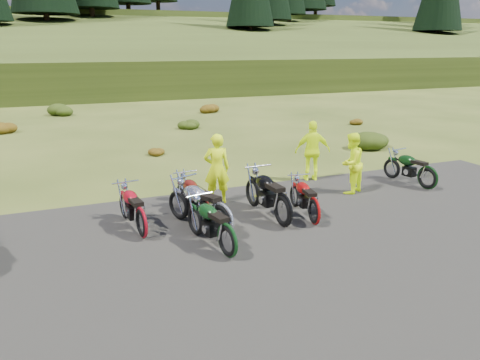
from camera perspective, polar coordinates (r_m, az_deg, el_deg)
name	(u,v)px	position (r m, az deg, el deg)	size (l,w,h in m)	color
ground	(264,242)	(10.39, 2.96, -7.55)	(300.00, 300.00, 0.00)	#364617
gravel_pad	(311,283)	(8.81, 8.64, -12.33)	(20.00, 12.00, 0.04)	black
hill_slope	(82,82)	(58.87, -18.70, 11.29)	(300.00, 46.00, 3.00)	#323E14
hill_plateau	(61,63)	(118.72, -20.96, 13.14)	(300.00, 90.00, 9.17)	#323E14
shrub_2	(3,126)	(25.55, -26.97, 5.89)	(1.30, 1.30, 0.77)	#64380C
shrub_3	(61,108)	(30.71, -20.93, 8.18)	(1.56, 1.56, 0.92)	#22370D
shrub_4	(154,150)	(18.58, -10.38, 3.65)	(0.77, 0.77, 0.45)	#64380C
shrub_5	(188,123)	(24.31, -6.37, 6.92)	(1.03, 1.03, 0.61)	#22370D
shrub_6	(208,107)	(30.17, -3.88, 8.92)	(1.30, 1.30, 0.77)	#64380C
shrub_7	(372,137)	(20.34, 15.76, 5.05)	(1.56, 1.56, 0.92)	#22370D
shrub_8	(354,120)	(26.27, 13.68, 7.08)	(0.77, 0.77, 0.45)	#64380C
motorcycle_1	(143,239)	(10.76, -11.78, -7.01)	(2.00, 0.67, 1.05)	maroon
motorcycle_2	(228,258)	(9.64, -1.51, -9.51)	(2.03, 0.68, 1.07)	#0E3312
motorcycle_3	(221,238)	(10.58, -2.28, -7.09)	(2.28, 0.76, 1.19)	silver
motorcycle_4	(204,224)	(11.39, -4.43, -5.39)	(2.01, 0.67, 1.05)	#56140E
motorcycle_5	(282,228)	(11.19, 5.19, -5.79)	(2.33, 0.78, 1.22)	black
motorcycle_6	(313,225)	(11.42, 8.95, -5.49)	(1.89, 0.63, 0.99)	maroon
motorcycle_7	(426,190)	(15.03, 21.75, -1.14)	(2.00, 0.67, 1.05)	black
person_middle	(217,170)	(12.54, -2.85, 1.27)	(0.69, 0.46, 1.90)	#DCF90D
person_right_a	(351,164)	(13.77, 13.37, 1.88)	(0.85, 0.67, 1.76)	#DCF90D
person_right_b	(313,152)	(14.87, 8.83, 3.43)	(1.10, 0.46, 1.89)	#DCF90D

